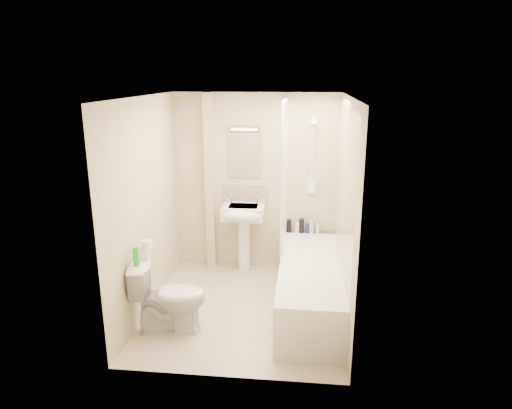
# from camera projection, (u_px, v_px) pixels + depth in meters

# --- Properties ---
(floor) EXTENTS (2.50, 2.50, 0.00)m
(floor) POSITION_uv_depth(u_px,v_px,m) (244.00, 308.00, 5.30)
(floor) COLOR beige
(floor) RESTS_ON ground
(wall_back) EXTENTS (2.20, 0.02, 2.40)m
(wall_back) POSITION_uv_depth(u_px,v_px,m) (256.00, 183.00, 6.16)
(wall_back) COLOR beige
(wall_back) RESTS_ON ground
(wall_left) EXTENTS (0.02, 2.50, 2.40)m
(wall_left) POSITION_uv_depth(u_px,v_px,m) (146.00, 207.00, 5.08)
(wall_left) COLOR beige
(wall_left) RESTS_ON ground
(wall_right) EXTENTS (0.02, 2.50, 2.40)m
(wall_right) POSITION_uv_depth(u_px,v_px,m) (346.00, 213.00, 4.85)
(wall_right) COLOR beige
(wall_right) RESTS_ON ground
(ceiling) EXTENTS (2.20, 2.50, 0.02)m
(ceiling) POSITION_uv_depth(u_px,v_px,m) (243.00, 97.00, 4.63)
(ceiling) COLOR white
(ceiling) RESTS_ON wall_back
(tile_back) EXTENTS (0.70, 0.01, 1.75)m
(tile_back) POSITION_uv_depth(u_px,v_px,m) (312.00, 168.00, 6.01)
(tile_back) COLOR beige
(tile_back) RESTS_ON wall_back
(tile_right) EXTENTS (0.01, 2.10, 1.75)m
(tile_right) POSITION_uv_depth(u_px,v_px,m) (345.00, 190.00, 4.88)
(tile_right) COLOR beige
(tile_right) RESTS_ON wall_right
(pipe_boxing) EXTENTS (0.12, 0.12, 2.40)m
(pipe_boxing) POSITION_uv_depth(u_px,v_px,m) (210.00, 183.00, 6.17)
(pipe_boxing) COLOR beige
(pipe_boxing) RESTS_ON ground
(splashback) EXTENTS (0.60, 0.02, 0.30)m
(splashback) POSITION_uv_depth(u_px,v_px,m) (245.00, 195.00, 6.21)
(splashback) COLOR beige
(splashback) RESTS_ON wall_back
(mirror) EXTENTS (0.46, 0.01, 0.60)m
(mirror) POSITION_uv_depth(u_px,v_px,m) (245.00, 155.00, 6.06)
(mirror) COLOR white
(mirror) RESTS_ON wall_back
(strip_light) EXTENTS (0.42, 0.07, 0.07)m
(strip_light) POSITION_uv_depth(u_px,v_px,m) (245.00, 128.00, 5.93)
(strip_light) COLOR silver
(strip_light) RESTS_ON wall_back
(bathtub) EXTENTS (0.70, 2.10, 0.55)m
(bathtub) POSITION_uv_depth(u_px,v_px,m) (310.00, 285.00, 5.23)
(bathtub) COLOR white
(bathtub) RESTS_ON ground
(shower_screen) EXTENTS (0.04, 0.92, 1.80)m
(shower_screen) POSITION_uv_depth(u_px,v_px,m) (284.00, 173.00, 5.62)
(shower_screen) COLOR white
(shower_screen) RESTS_ON bathtub
(shower_fixture) EXTENTS (0.10, 0.16, 0.99)m
(shower_fixture) POSITION_uv_depth(u_px,v_px,m) (312.00, 160.00, 5.93)
(shower_fixture) COLOR white
(shower_fixture) RESTS_ON wall_back
(pedestal_sink) EXTENTS (0.55, 0.50, 1.07)m
(pedestal_sink) POSITION_uv_depth(u_px,v_px,m) (243.00, 220.00, 6.07)
(pedestal_sink) COLOR white
(pedestal_sink) RESTS_ON ground
(bottle_black_a) EXTENTS (0.06, 0.06, 0.18)m
(bottle_black_a) POSITION_uv_depth(u_px,v_px,m) (289.00, 226.00, 6.18)
(bottle_black_a) COLOR black
(bottle_black_a) RESTS_ON bathtub
(bottle_white_a) EXTENTS (0.06, 0.06, 0.14)m
(bottle_white_a) POSITION_uv_depth(u_px,v_px,m) (297.00, 228.00, 6.18)
(bottle_white_a) COLOR white
(bottle_white_a) RESTS_ON bathtub
(bottle_black_b) EXTENTS (0.07, 0.07, 0.20)m
(bottle_black_b) POSITION_uv_depth(u_px,v_px,m) (301.00, 226.00, 6.16)
(bottle_black_b) COLOR black
(bottle_black_b) RESTS_ON bathtub
(bottle_blue) EXTENTS (0.06, 0.06, 0.12)m
(bottle_blue) POSITION_uv_depth(u_px,v_px,m) (308.00, 228.00, 6.16)
(bottle_blue) COLOR navy
(bottle_blue) RESTS_ON bathtub
(bottle_cream) EXTENTS (0.06, 0.06, 0.18)m
(bottle_cream) POSITION_uv_depth(u_px,v_px,m) (311.00, 227.00, 6.15)
(bottle_cream) COLOR #C6B499
(bottle_cream) RESTS_ON bathtub
(bottle_white_b) EXTENTS (0.05, 0.05, 0.14)m
(bottle_white_b) POSITION_uv_depth(u_px,v_px,m) (318.00, 228.00, 6.15)
(bottle_white_b) COLOR silver
(bottle_white_b) RESTS_ON bathtub
(toilet) EXTENTS (0.62, 0.86, 0.77)m
(toilet) POSITION_uv_depth(u_px,v_px,m) (169.00, 297.00, 4.76)
(toilet) COLOR white
(toilet) RESTS_ON ground
(toilet_roll_lower) EXTENTS (0.11, 0.11, 0.11)m
(toilet_roll_lower) POSITION_uv_depth(u_px,v_px,m) (145.00, 254.00, 4.75)
(toilet_roll_lower) COLOR white
(toilet_roll_lower) RESTS_ON toilet
(toilet_roll_upper) EXTENTS (0.11, 0.11, 0.09)m
(toilet_roll_upper) POSITION_uv_depth(u_px,v_px,m) (146.00, 245.00, 4.74)
(toilet_roll_upper) COLOR white
(toilet_roll_upper) RESTS_ON toilet_roll_lower
(green_bottle) EXTENTS (0.06, 0.06, 0.20)m
(green_bottle) POSITION_uv_depth(u_px,v_px,m) (136.00, 256.00, 4.56)
(green_bottle) COLOR green
(green_bottle) RESTS_ON toilet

